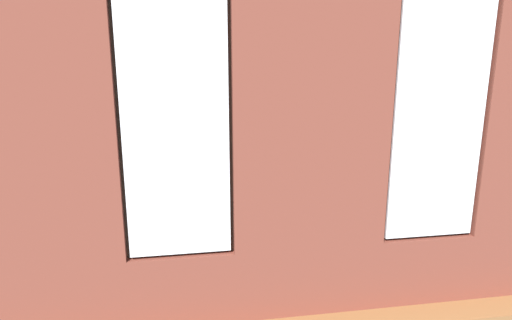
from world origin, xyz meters
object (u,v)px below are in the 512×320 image
remote_black (237,191)px  potted_plant_between_couches (367,185)px  candle_jar (196,191)px  potted_plant_foreground_right (108,157)px  potted_plant_mid_room_small (318,169)px  coffee_table (228,193)px  potted_plant_near_tv (89,222)px  couch_by_window (232,250)px  couch_left (436,202)px  tv_flatscreen (52,171)px  table_plant_small (228,180)px  potted_plant_by_left_couch (364,172)px  cup_ceramic (214,184)px  potted_plant_corner_near_left (373,136)px  media_console (58,225)px  remote_silver (255,184)px

remote_black → potted_plant_between_couches: potted_plant_between_couches is taller
candle_jar → remote_black: (-0.53, 0.00, -0.04)m
potted_plant_foreground_right → potted_plant_mid_room_small: bearing=164.5°
coffee_table → potted_plant_near_tv: 2.07m
potted_plant_foreground_right → potted_plant_mid_room_small: size_ratio=1.66×
couch_by_window → couch_left: size_ratio=0.95×
potted_plant_near_tv → tv_flatscreen: bearing=-60.2°
candle_jar → tv_flatscreen: size_ratio=0.08×
table_plant_small → potted_plant_mid_room_small: size_ratio=0.39×
candle_jar → potted_plant_by_left_couch: (-2.67, -0.88, -0.11)m
potted_plant_mid_room_small → potted_plant_between_couches: (0.22, 2.38, 0.48)m
cup_ceramic → potted_plant_corner_near_left: potted_plant_corner_near_left is taller
potted_plant_foreground_right → potted_plant_by_left_couch: (-4.01, 0.93, -0.17)m
potted_plant_near_tv → potted_plant_by_left_couch: 4.34m
couch_left → couch_by_window: bearing=-68.1°
potted_plant_corner_near_left → potted_plant_by_left_couch: size_ratio=2.13×
table_plant_small → potted_plant_by_left_couch: (-2.24, -0.75, -0.20)m
potted_plant_between_couches → table_plant_small: bearing=-51.8°
table_plant_small → remote_black: size_ratio=1.50×
couch_left → table_plant_small: 2.73m
media_console → potted_plant_mid_room_small: size_ratio=1.53×
couch_left → tv_flatscreen: (4.72, -0.25, 0.57)m
couch_by_window → potted_plant_mid_room_small: bearing=-123.8°
couch_by_window → coffee_table: 1.66m
potted_plant_between_couches → potted_plant_by_left_couch: 2.61m
potted_plant_between_couches → tv_flatscreen: bearing=-19.4°
candle_jar → potted_plant_mid_room_small: bearing=-154.5°
potted_plant_between_couches → potted_plant_by_left_couch: bearing=-112.5°
coffee_table → candle_jar: bearing=16.8°
remote_black → tv_flatscreen: tv_flatscreen is taller
couch_by_window → remote_silver: bearing=-106.5°
couch_left → remote_silver: 2.40m
candle_jar → potted_plant_near_tv: size_ratio=0.08×
coffee_table → remote_silver: bearing=-159.0°
couch_left → candle_jar: bearing=-97.5°
potted_plant_by_left_couch → cup_ceramic: bearing=15.0°
remote_silver → potted_plant_corner_near_left: bearing=159.7°
candle_jar → potted_plant_between_couches: potted_plant_between_couches is taller
couch_by_window → table_plant_small: bearing=-94.9°
remote_silver → potted_plant_by_left_couch: size_ratio=0.32×
coffee_table → potted_plant_mid_room_small: 1.68m
couch_by_window → cup_ceramic: couch_by_window is taller
media_console → potted_plant_mid_room_small: (-3.56, -1.21, 0.20)m
tv_flatscreen → potted_plant_between_couches: 3.54m
tv_flatscreen → potted_plant_foreground_right: bearing=-98.2°
candle_jar → potted_plant_foreground_right: (1.35, -1.82, 0.07)m
candle_jar → table_plant_small: size_ratio=0.38×
potted_plant_foreground_right → potted_plant_by_left_couch: bearing=166.9°
remote_silver → potted_plant_near_tv: potted_plant_near_tv is taller
potted_plant_corner_near_left → potted_plant_mid_room_small: potted_plant_corner_near_left is taller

